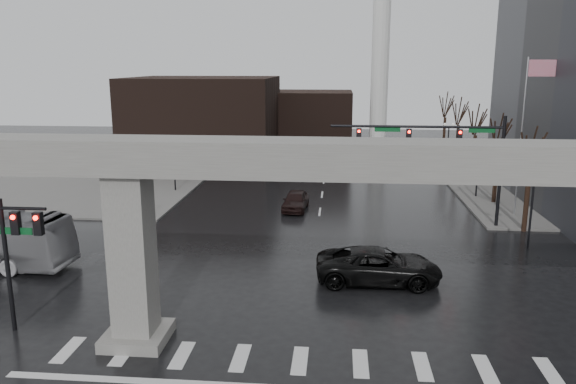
{
  "coord_description": "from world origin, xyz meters",
  "views": [
    {
      "loc": [
        1.34,
        -21.21,
        11.57
      ],
      "look_at": [
        -1.4,
        9.31,
        4.5
      ],
      "focal_mm": 35.0,
      "sensor_mm": 36.0,
      "label": 1
    }
  ],
  "objects": [
    {
      "name": "ground",
      "position": [
        0.0,
        0.0,
        0.0
      ],
      "size": [
        160.0,
        160.0,
        0.0
      ],
      "primitive_type": "plane",
      "color": "black",
      "rests_on": "ground"
    },
    {
      "name": "sidewalk_nw",
      "position": [
        -26.0,
        36.0,
        0.07
      ],
      "size": [
        28.0,
        36.0,
        0.15
      ],
      "primitive_type": "cube",
      "color": "slate",
      "rests_on": "ground"
    },
    {
      "name": "elevated_guideway",
      "position": [
        1.26,
        0.0,
        6.88
      ],
      "size": [
        48.0,
        2.6,
        8.7
      ],
      "color": "gray",
      "rests_on": "ground"
    },
    {
      "name": "building_far_left",
      "position": [
        -14.0,
        42.0,
        5.0
      ],
      "size": [
        16.0,
        14.0,
        10.0
      ],
      "primitive_type": "cube",
      "color": "black",
      "rests_on": "ground"
    },
    {
      "name": "building_far_mid",
      "position": [
        -2.0,
        52.0,
        4.0
      ],
      "size": [
        10.0,
        10.0,
        8.0
      ],
      "primitive_type": "cube",
      "color": "black",
      "rests_on": "ground"
    },
    {
      "name": "smokestack",
      "position": [
        6.0,
        46.0,
        13.35
      ],
      "size": [
        3.6,
        3.6,
        30.0
      ],
      "color": "white",
      "rests_on": "ground"
    },
    {
      "name": "signal_mast_arm",
      "position": [
        8.99,
        18.8,
        5.83
      ],
      "size": [
        12.12,
        0.43,
        8.0
      ],
      "color": "black",
      "rests_on": "ground"
    },
    {
      "name": "signal_left_pole",
      "position": [
        -12.25,
        0.5,
        4.07
      ],
      "size": [
        2.3,
        0.3,
        6.0
      ],
      "color": "black",
      "rests_on": "ground"
    },
    {
      "name": "flagpole_assembly",
      "position": [
        15.29,
        22.0,
        7.53
      ],
      "size": [
        2.06,
        0.12,
        12.0
      ],
      "color": "silver",
      "rests_on": "ground"
    },
    {
      "name": "lamp_right_0",
      "position": [
        13.5,
        14.0,
        3.47
      ],
      "size": [
        1.22,
        0.32,
        5.11
      ],
      "color": "black",
      "rests_on": "ground"
    },
    {
      "name": "lamp_right_1",
      "position": [
        13.5,
        28.0,
        3.47
      ],
      "size": [
        1.22,
        0.32,
        5.11
      ],
      "color": "black",
      "rests_on": "ground"
    },
    {
      "name": "lamp_right_2",
      "position": [
        13.5,
        42.0,
        3.47
      ],
      "size": [
        1.22,
        0.32,
        5.11
      ],
      "color": "black",
      "rests_on": "ground"
    },
    {
      "name": "lamp_left_0",
      "position": [
        -13.5,
        14.0,
        3.47
      ],
      "size": [
        1.22,
        0.32,
        5.11
      ],
      "color": "black",
      "rests_on": "ground"
    },
    {
      "name": "lamp_left_1",
      "position": [
        -13.5,
        28.0,
        3.47
      ],
      "size": [
        1.22,
        0.32,
        5.11
      ],
      "color": "black",
      "rests_on": "ground"
    },
    {
      "name": "lamp_left_2",
      "position": [
        -13.5,
        42.0,
        3.47
      ],
      "size": [
        1.22,
        0.32,
        5.11
      ],
      "color": "black",
      "rests_on": "ground"
    },
    {
      "name": "tree_right_0",
      "position": [
        14.53,
        18.02,
        2.79
      ],
      "size": [
        1.09,
        1.58,
        7.5
      ],
      "color": "black",
      "rests_on": "ground"
    },
    {
      "name": "tree_right_1",
      "position": [
        14.53,
        26.02,
        2.85
      ],
      "size": [
        1.09,
        1.61,
        7.67
      ],
      "color": "black",
      "rests_on": "ground"
    },
    {
      "name": "tree_right_2",
      "position": [
        14.53,
        34.02,
        2.91
      ],
      "size": [
        1.1,
        1.63,
        7.85
      ],
      "color": "black",
      "rests_on": "ground"
    },
    {
      "name": "tree_right_3",
      "position": [
        14.53,
        42.02,
        2.98
      ],
      "size": [
        1.11,
        1.66,
        8.02
      ],
      "color": "black",
      "rests_on": "ground"
    },
    {
      "name": "tree_right_4",
      "position": [
        14.53,
        50.02,
        3.04
      ],
      "size": [
        1.12,
        1.69,
        8.19
      ],
      "color": "black",
      "rests_on": "ground"
    },
    {
      "name": "pickup_truck",
      "position": [
        3.65,
        7.58,
        0.93
      ],
      "size": [
        6.72,
        3.14,
        1.86
      ],
      "primitive_type": "imported",
      "rotation": [
        0.0,
        0.0,
        1.58
      ],
      "color": "black",
      "rests_on": "ground"
    },
    {
      "name": "far_car",
      "position": [
        -1.98,
        22.44,
        0.77
      ],
      "size": [
        2.13,
        4.64,
        1.54
      ],
      "primitive_type": "imported",
      "rotation": [
        0.0,
        0.0,
        -0.07
      ],
      "color": "black",
      "rests_on": "ground"
    }
  ]
}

